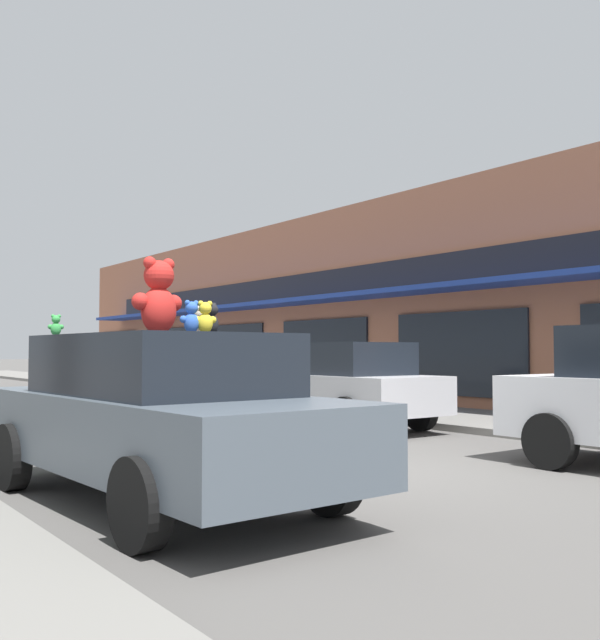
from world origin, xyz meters
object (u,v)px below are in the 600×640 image
at_px(teddy_bear_yellow, 205,318).
at_px(parked_car_far_center, 335,382).
at_px(teddy_bear_green, 56,325).
at_px(teddy_bear_cream, 198,322).
at_px(teddy_bear_giant, 158,297).
at_px(plush_art_car, 159,413).
at_px(teddy_bear_blue, 191,317).
at_px(teddy_bear_black, 212,319).

relative_size(teddy_bear_yellow, parked_car_far_center, 0.07).
distance_m(teddy_bear_green, teddy_bear_cream, 1.47).
bearing_deg(teddy_bear_giant, plush_art_car, -133.96).
bearing_deg(teddy_bear_green, teddy_bear_blue, 125.63).
relative_size(teddy_bear_giant, teddy_bear_black, 2.44).
bearing_deg(teddy_bear_green, teddy_bear_cream, 164.06).
height_order(plush_art_car, teddy_bear_green, teddy_bear_green).
distance_m(teddy_bear_giant, teddy_bear_black, 0.57).
bearing_deg(parked_car_far_center, plush_art_car, -143.43).
height_order(plush_art_car, teddy_bear_giant, teddy_bear_giant).
height_order(teddy_bear_giant, teddy_bear_green, teddy_bear_giant).
distance_m(teddy_bear_yellow, teddy_bear_cream, 1.16).
distance_m(teddy_bear_giant, teddy_bear_green, 1.33).
bearing_deg(parked_car_far_center, teddy_bear_black, -139.02).
bearing_deg(plush_art_car, teddy_bear_giant, -128.52).
bearing_deg(teddy_bear_yellow, teddy_bear_giant, -64.80).
bearing_deg(parked_car_far_center, teddy_bear_blue, -139.26).
bearing_deg(teddy_bear_giant, teddy_bear_blue, 84.48).
distance_m(teddy_bear_blue, teddy_bear_yellow, 0.12).
distance_m(teddy_bear_green, parked_car_far_center, 7.05).
xyz_separation_m(teddy_bear_blue, parked_car_far_center, (5.65, 4.86, -0.89)).
bearing_deg(teddy_bear_giant, teddy_bear_cream, -157.12).
xyz_separation_m(plush_art_car, teddy_bear_black, (0.35, -0.41, 0.91)).
xyz_separation_m(plush_art_car, teddy_bear_cream, (0.60, 0.33, 0.92)).
height_order(teddy_bear_black, parked_car_far_center, teddy_bear_black).
bearing_deg(teddy_bear_black, parked_car_far_center, -174.06).
bearing_deg(teddy_bear_yellow, teddy_bear_cream, -101.71).
xyz_separation_m(teddy_bear_green, teddy_bear_cream, (1.25, -0.77, 0.05)).
relative_size(teddy_bear_blue, parked_car_far_center, 0.07).
bearing_deg(teddy_bear_yellow, teddy_bear_green, -53.92).
xyz_separation_m(teddy_bear_yellow, parked_car_far_center, (5.53, 4.90, -0.89)).
xyz_separation_m(plush_art_car, teddy_bear_green, (-0.66, 1.10, 0.87)).
bearing_deg(parked_car_far_center, teddy_bear_giant, -143.29).
bearing_deg(teddy_bear_green, parked_car_far_center, -138.15).
bearing_deg(teddy_bear_black, teddy_bear_yellow, 16.97).
relative_size(teddy_bear_giant, teddy_bear_yellow, 2.54).
relative_size(teddy_bear_black, parked_car_far_center, 0.07).
relative_size(plush_art_car, teddy_bear_yellow, 16.42).
height_order(teddy_bear_green, teddy_bear_yellow, teddy_bear_yellow).
bearing_deg(teddy_bear_black, teddy_bear_giant, -78.22).
bearing_deg(teddy_bear_cream, teddy_bear_giant, -36.62).
height_order(teddy_bear_giant, teddy_bear_blue, teddy_bear_giant).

